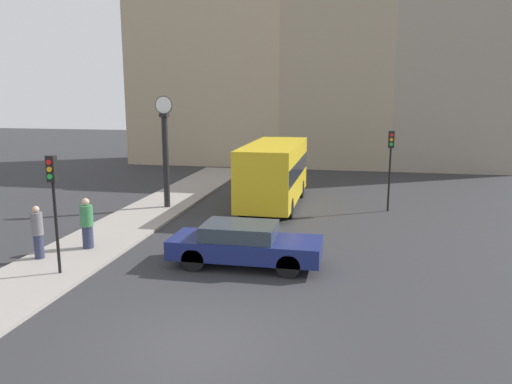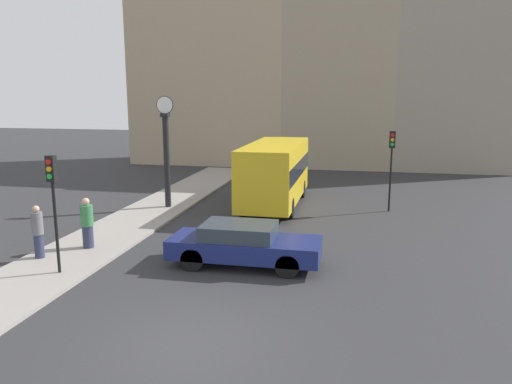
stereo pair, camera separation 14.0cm
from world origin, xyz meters
TOP-DOWN VIEW (x-y plane):
  - ground_plane at (0.00, 0.00)m, footprint 120.00×120.00m
  - sidewalk_corner at (-5.78, 11.41)m, footprint 2.91×26.83m
  - building_row at (-0.43, 28.38)m, footprint 27.64×5.00m
  - sedan_car at (-0.03, 5.19)m, footprint 4.73×1.79m
  - bus_distant at (-0.50, 13.83)m, footprint 2.41×7.37m
  - traffic_light_near at (-5.22, 3.20)m, footprint 0.26×0.24m
  - traffic_light_far at (4.86, 13.75)m, footprint 0.26×0.24m
  - street_clock at (-5.32, 12.20)m, footprint 0.81×0.36m
  - pedestrian_grey_jacket at (-6.64, 4.30)m, footprint 0.36×0.36m
  - pedestrian_green_hoodie at (-5.66, 5.62)m, footprint 0.43×0.43m

SIDE VIEW (x-z plane):
  - ground_plane at x=0.00m, z-range 0.00..0.00m
  - sidewalk_corner at x=-5.78m, z-range 0.00..0.10m
  - sedan_car at x=-0.03m, z-range 0.03..1.39m
  - pedestrian_green_hoodie at x=-5.66m, z-range 0.09..1.84m
  - pedestrian_grey_jacket at x=-6.64m, z-range 0.10..1.84m
  - bus_distant at x=-0.50m, z-range 0.20..3.22m
  - traffic_light_near at x=-5.22m, z-range 0.87..4.39m
  - traffic_light_far at x=4.86m, z-range 0.80..4.50m
  - street_clock at x=-5.32m, z-range 0.12..5.26m
  - building_row at x=-0.43m, z-range -0.62..17.52m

